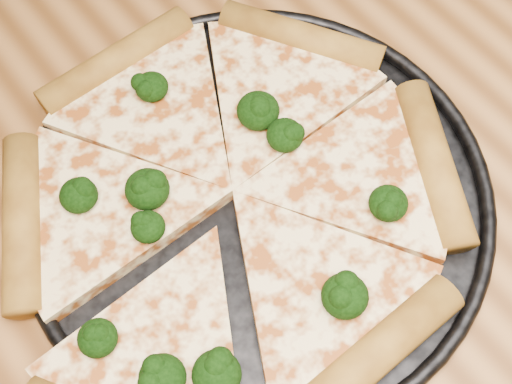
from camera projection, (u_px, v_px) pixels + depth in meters
dining_table at (260, 283)px, 0.59m from camera, size 1.20×0.90×0.75m
pizza_pan at (256, 197)px, 0.52m from camera, size 0.36×0.36×0.02m
pizza at (230, 198)px, 0.51m from camera, size 0.39×0.34×0.03m
broccoli_florets at (216, 228)px, 0.48m from camera, size 0.24×0.25×0.02m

